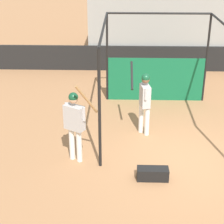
# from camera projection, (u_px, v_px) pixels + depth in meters

# --- Properties ---
(ground_plane) EXTENTS (60.00, 60.00, 0.00)m
(ground_plane) POSITION_uv_depth(u_px,v_px,m) (186.00, 161.00, 9.08)
(ground_plane) COLOR #A8754C
(outfield_wall) EXTENTS (24.00, 0.12, 1.01)m
(outfield_wall) POSITION_uv_depth(u_px,v_px,m) (162.00, 59.00, 15.12)
(outfield_wall) COLOR black
(outfield_wall) RESTS_ON ground
(bleacher_section) EXTENTS (5.95, 4.00, 3.09)m
(bleacher_section) POSITION_uv_depth(u_px,v_px,m) (159.00, 23.00, 16.56)
(bleacher_section) COLOR #9E9E99
(bleacher_section) RESTS_ON ground
(batting_cage) EXTENTS (3.24, 4.14, 2.88)m
(batting_cage) POSITION_uv_depth(u_px,v_px,m) (158.00, 70.00, 11.29)
(batting_cage) COLOR black
(batting_cage) RESTS_ON ground
(player_batter) EXTENTS (0.55, 0.83, 1.91)m
(player_batter) POSITION_uv_depth(u_px,v_px,m) (144.00, 98.00, 9.94)
(player_batter) COLOR white
(player_batter) RESTS_ON ground
(player_waiting) EXTENTS (0.83, 0.60, 2.07)m
(player_waiting) POSITION_uv_depth(u_px,v_px,m) (75.00, 120.00, 8.67)
(player_waiting) COLOR white
(player_waiting) RESTS_ON ground
(equipment_bag) EXTENTS (0.70, 0.28, 0.28)m
(equipment_bag) POSITION_uv_depth(u_px,v_px,m) (153.00, 174.00, 8.33)
(equipment_bag) COLOR black
(equipment_bag) RESTS_ON ground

